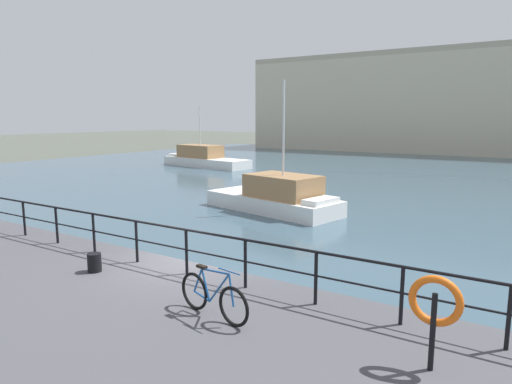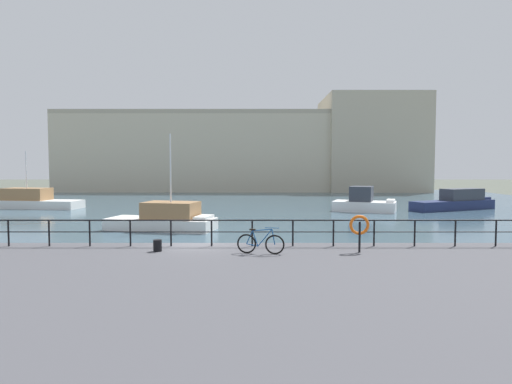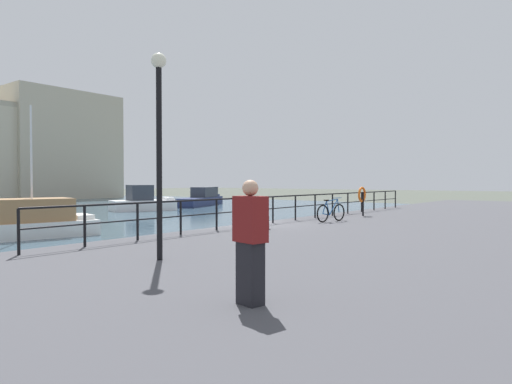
# 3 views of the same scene
# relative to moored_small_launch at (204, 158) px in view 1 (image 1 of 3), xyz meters

# --- Properties ---
(ground_plane) EXTENTS (240.00, 240.00, 0.00)m
(ground_plane) POSITION_rel_moored_small_launch_xyz_m (20.44, -26.01, -0.80)
(ground_plane) COLOR #4C5147
(water_basin) EXTENTS (80.00, 60.00, 0.01)m
(water_basin) POSITION_rel_moored_small_launch_xyz_m (20.44, 4.19, -0.79)
(water_basin) COLOR #385160
(water_basin) RESTS_ON ground_plane
(moored_small_launch) EXTENTS (9.85, 4.07, 5.77)m
(moored_small_launch) POSITION_rel_moored_small_launch_xyz_m (0.00, 0.00, 0.00)
(moored_small_launch) COLOR white
(moored_small_launch) RESTS_ON water_basin
(moored_green_narrowboat) EXTENTS (7.63, 4.13, 6.43)m
(moored_green_narrowboat) POSITION_rel_moored_small_launch_xyz_m (16.78, -15.01, -0.04)
(moored_green_narrowboat) COLOR white
(moored_green_narrowboat) RESTS_ON water_basin
(quay_railing) EXTENTS (22.91, 0.07, 1.08)m
(quay_railing) POSITION_rel_moored_small_launch_xyz_m (22.72, -26.76, 1.02)
(quay_railing) COLOR black
(quay_railing) RESTS_ON quay_promenade
(parked_bicycle) EXTENTS (1.75, 0.38, 0.98)m
(parked_bicycle) POSITION_rel_moored_small_launch_xyz_m (23.04, -28.29, 0.67)
(parked_bicycle) COLOR black
(parked_bicycle) RESTS_ON quay_promenade
(mooring_bollard) EXTENTS (0.32, 0.32, 0.44)m
(mooring_bollard) POSITION_rel_moored_small_launch_xyz_m (19.15, -27.81, 0.50)
(mooring_bollard) COLOR black
(mooring_bollard) RESTS_ON quay_promenade
(life_ring_stand) EXTENTS (0.75, 0.16, 1.40)m
(life_ring_stand) POSITION_rel_moored_small_launch_xyz_m (26.74, -27.95, 1.25)
(life_ring_stand) COLOR black
(life_ring_stand) RESTS_ON quay_promenade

